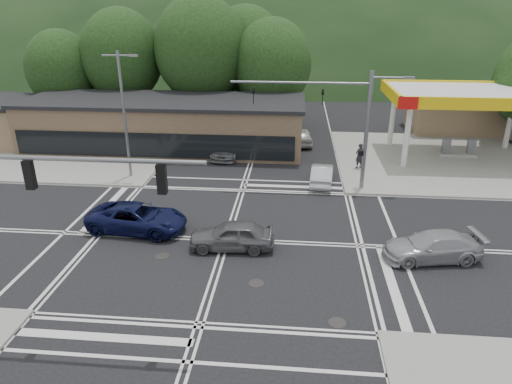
# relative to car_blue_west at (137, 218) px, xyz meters

# --- Properties ---
(ground) EXTENTS (120.00, 120.00, 0.00)m
(ground) POSITION_rel_car_blue_west_xyz_m (5.14, -0.69, -0.77)
(ground) COLOR black
(ground) RESTS_ON ground
(sidewalk_ne) EXTENTS (16.00, 16.00, 0.15)m
(sidewalk_ne) POSITION_rel_car_blue_west_xyz_m (20.14, 14.31, -0.70)
(sidewalk_ne) COLOR gray
(sidewalk_ne) RESTS_ON ground
(sidewalk_nw) EXTENTS (16.00, 16.00, 0.15)m
(sidewalk_nw) POSITION_rel_car_blue_west_xyz_m (-9.86, 14.31, -0.70)
(sidewalk_nw) COLOR gray
(sidewalk_nw) RESTS_ON ground
(gas_station_canopy) EXTENTS (12.32, 8.34, 5.75)m
(gas_station_canopy) POSITION_rel_car_blue_west_xyz_m (22.13, 15.30, 4.27)
(gas_station_canopy) COLOR silver
(gas_station_canopy) RESTS_ON ground
(convenience_store) EXTENTS (10.00, 6.00, 3.80)m
(convenience_store) POSITION_rel_car_blue_west_xyz_m (25.14, 24.31, 1.13)
(convenience_store) COLOR #846B4F
(convenience_store) RESTS_ON ground
(commercial_row) EXTENTS (24.00, 8.00, 4.00)m
(commercial_row) POSITION_rel_car_blue_west_xyz_m (-2.86, 16.31, 1.23)
(commercial_row) COLOR brown
(commercial_row) RESTS_ON ground
(hill_north) EXTENTS (252.00, 126.00, 140.00)m
(hill_north) POSITION_rel_car_blue_west_xyz_m (5.14, 89.31, -0.77)
(hill_north) COLOR #193116
(hill_north) RESTS_ON ground
(tree_n_a) EXTENTS (8.00, 8.00, 11.75)m
(tree_n_a) POSITION_rel_car_blue_west_xyz_m (-8.86, 23.31, 6.37)
(tree_n_a) COLOR #382619
(tree_n_a) RESTS_ON ground
(tree_n_b) EXTENTS (9.00, 9.00, 12.98)m
(tree_n_b) POSITION_rel_car_blue_west_xyz_m (-0.86, 23.31, 7.02)
(tree_n_b) COLOR #382619
(tree_n_b) RESTS_ON ground
(tree_n_c) EXTENTS (7.60, 7.60, 10.87)m
(tree_n_c) POSITION_rel_car_blue_west_xyz_m (6.14, 23.31, 5.72)
(tree_n_c) COLOR #382619
(tree_n_c) RESTS_ON ground
(tree_n_d) EXTENTS (6.80, 6.80, 9.76)m
(tree_n_d) POSITION_rel_car_blue_west_xyz_m (-14.86, 22.31, 5.07)
(tree_n_d) COLOR #382619
(tree_n_d) RESTS_ON ground
(tree_n_e) EXTENTS (8.40, 8.40, 11.98)m
(tree_n_e) POSITION_rel_car_blue_west_xyz_m (3.14, 27.31, 6.37)
(tree_n_e) COLOR #382619
(tree_n_e) RESTS_ON ground
(streetlight_nw) EXTENTS (2.50, 0.25, 9.00)m
(streetlight_nw) POSITION_rel_car_blue_west_xyz_m (-3.30, 8.31, 4.28)
(streetlight_nw) COLOR slate
(streetlight_nw) RESTS_ON ground
(signal_mast_ne) EXTENTS (11.65, 0.30, 8.00)m
(signal_mast_ne) POSITION_rel_car_blue_west_xyz_m (12.08, 7.51, 4.30)
(signal_mast_ne) COLOR slate
(signal_mast_ne) RESTS_ON ground
(signal_mast_sw) EXTENTS (9.14, 0.28, 8.00)m
(signal_mast_sw) POSITION_rel_car_blue_west_xyz_m (-1.25, -8.89, 4.35)
(signal_mast_sw) COLOR slate
(signal_mast_sw) RESTS_ON ground
(car_blue_west) EXTENTS (5.77, 3.09, 1.54)m
(car_blue_west) POSITION_rel_car_blue_west_xyz_m (0.00, 0.00, 0.00)
(car_blue_west) COLOR #0C1038
(car_blue_west) RESTS_ON ground
(car_grey_center) EXTENTS (4.51, 2.02, 1.50)m
(car_grey_center) POSITION_rel_car_blue_west_xyz_m (5.57, -1.54, -0.02)
(car_grey_center) COLOR #56585B
(car_grey_center) RESTS_ON ground
(car_silver_east) EXTENTS (5.13, 2.75, 1.41)m
(car_silver_east) POSITION_rel_car_blue_west_xyz_m (15.66, -1.72, -0.06)
(car_silver_east) COLOR #9EA0A5
(car_silver_east) RESTS_ON ground
(car_queue_a) EXTENTS (1.83, 4.32, 1.39)m
(car_queue_a) POSITION_rel_car_blue_west_xyz_m (10.64, 8.31, -0.08)
(car_queue_a) COLOR silver
(car_queue_a) RESTS_ON ground
(car_queue_b) EXTENTS (2.18, 4.46, 1.47)m
(car_queue_b) POSITION_rel_car_blue_west_xyz_m (9.20, 18.18, -0.04)
(car_queue_b) COLOR #B5B5B1
(car_queue_b) RESTS_ON ground
(car_northbound) EXTENTS (2.53, 5.40, 1.52)m
(car_northbound) POSITION_rel_car_blue_west_xyz_m (3.04, 14.13, -0.01)
(car_northbound) COLOR slate
(car_northbound) RESTS_ON ground
(pedestrian) EXTENTS (0.85, 0.77, 1.94)m
(pedestrian) POSITION_rel_car_blue_west_xyz_m (13.59, 11.56, 0.35)
(pedestrian) COLOR black
(pedestrian) RESTS_ON sidewalk_ne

